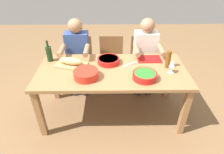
# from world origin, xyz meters

# --- Properties ---
(ground_plane) EXTENTS (8.00, 8.00, 0.00)m
(ground_plane) POSITION_xyz_m (0.00, 0.00, 0.00)
(ground_plane) COLOR brown
(dining_table) EXTENTS (1.86, 0.85, 0.74)m
(dining_table) POSITION_xyz_m (0.00, 0.00, 0.65)
(dining_table) COLOR #9E7044
(dining_table) RESTS_ON ground_plane
(chair_near_right) EXTENTS (0.40, 0.40, 0.85)m
(chair_near_right) POSITION_xyz_m (0.51, -0.75, 0.48)
(chair_near_right) COLOR brown
(chair_near_right) RESTS_ON ground_plane
(diner_near_right) EXTENTS (0.41, 0.53, 1.20)m
(diner_near_right) POSITION_xyz_m (0.51, -0.56, 0.70)
(diner_near_right) COLOR #2D2D38
(diner_near_right) RESTS_ON ground_plane
(chair_near_center) EXTENTS (0.40, 0.40, 0.85)m
(chair_near_center) POSITION_xyz_m (0.00, -0.75, 0.48)
(chair_near_center) COLOR brown
(chair_near_center) RESTS_ON ground_plane
(chair_near_left) EXTENTS (0.40, 0.40, 0.85)m
(chair_near_left) POSITION_xyz_m (-0.51, -0.75, 0.48)
(chair_near_left) COLOR brown
(chair_near_left) RESTS_ON ground_plane
(diner_near_left) EXTENTS (0.41, 0.53, 1.20)m
(diner_near_left) POSITION_xyz_m (-0.51, -0.56, 0.70)
(diner_near_left) COLOR #2D2D38
(diner_near_left) RESTS_ON ground_plane
(serving_bowl_pasta) EXTENTS (0.29, 0.29, 0.07)m
(serving_bowl_pasta) POSITION_xyz_m (0.04, -0.17, 0.78)
(serving_bowl_pasta) COLOR red
(serving_bowl_pasta) RESTS_ON dining_table
(serving_bowl_greens) EXTENTS (0.28, 0.28, 0.08)m
(serving_bowl_greens) POSITION_xyz_m (-0.37, 0.20, 0.78)
(serving_bowl_greens) COLOR red
(serving_bowl_greens) RESTS_ON dining_table
(serving_bowl_salad) EXTENTS (0.29, 0.29, 0.09)m
(serving_bowl_salad) POSITION_xyz_m (0.30, 0.17, 0.79)
(serving_bowl_salad) COLOR red
(serving_bowl_salad) RESTS_ON dining_table
(cutting_board) EXTENTS (0.44, 0.32, 0.02)m
(cutting_board) POSITION_xyz_m (0.53, -0.11, 0.75)
(cutting_board) COLOR tan
(cutting_board) RESTS_ON dining_table
(bread_loaf) EXTENTS (0.34, 0.19, 0.09)m
(bread_loaf) POSITION_xyz_m (0.53, -0.11, 0.81)
(bread_loaf) COLOR tan
(bread_loaf) RESTS_ON cutting_board
(wine_bottle) EXTENTS (0.08, 0.08, 0.29)m
(wine_bottle) POSITION_xyz_m (0.83, -0.24, 0.85)
(wine_bottle) COLOR #193819
(wine_bottle) RESTS_ON dining_table
(beer_bottle) EXTENTS (0.06, 0.06, 0.22)m
(beer_bottle) POSITION_xyz_m (-0.70, -0.05, 0.85)
(beer_bottle) COLOR brown
(beer_bottle) RESTS_ON dining_table
(wine_glass) EXTENTS (0.08, 0.08, 0.17)m
(wine_glass) POSITION_xyz_m (-0.72, 0.08, 0.86)
(wine_glass) COLOR silver
(wine_glass) RESTS_ON dining_table
(placemat_near_left) EXTENTS (0.32, 0.23, 0.01)m
(placemat_near_left) POSITION_xyz_m (-0.51, -0.27, 0.74)
(placemat_near_left) COLOR maroon
(placemat_near_left) RESTS_ON dining_table
(carving_knife) EXTENTS (0.20, 0.15, 0.01)m
(carving_knife) POSITION_xyz_m (-0.24, -0.13, 0.74)
(carving_knife) COLOR silver
(carving_knife) RESTS_ON dining_table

